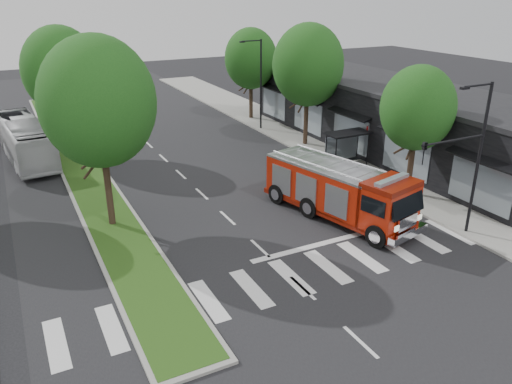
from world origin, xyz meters
TOP-DOWN VIEW (x-y plane):
  - ground at (0.00, 0.00)m, footprint 140.00×140.00m
  - sidewalk_right at (12.50, 10.00)m, footprint 5.00×80.00m
  - median at (-6.00, 18.00)m, footprint 3.00×50.00m
  - storefront_row at (17.00, 10.00)m, footprint 8.00×30.00m
  - bus_shelter at (11.20, 8.15)m, footprint 3.20×1.60m
  - tree_right_near at (11.50, 2.00)m, footprint 4.40×4.40m
  - tree_right_mid at (11.50, 14.00)m, footprint 5.60×5.60m
  - tree_right_far at (11.50, 24.00)m, footprint 5.00×5.00m
  - tree_median_near at (-6.00, 6.00)m, footprint 5.80×5.80m
  - tree_median_far at (-6.00, 20.00)m, footprint 5.60×5.60m
  - streetlight_right_near at (9.61, -3.50)m, footprint 4.08×0.22m
  - streetlight_right_far at (10.35, 20.00)m, footprint 2.11×0.20m
  - fire_engine at (5.64, 1.36)m, footprint 4.98×9.91m
  - city_bus at (-9.22, 20.39)m, footprint 3.66×11.32m

SIDE VIEW (x-z plane):
  - ground at x=0.00m, z-range 0.00..0.00m
  - sidewalk_right at x=12.50m, z-range 0.00..0.15m
  - median at x=-6.00m, z-range 0.00..0.16m
  - city_bus at x=-9.22m, z-range 0.00..3.10m
  - fire_engine at x=5.64m, z-range -0.07..3.23m
  - bus_shelter at x=11.20m, z-range 0.73..3.34m
  - storefront_row at x=17.00m, z-range 0.00..5.00m
  - streetlight_right_far at x=10.35m, z-range 0.48..8.48m
  - streetlight_right_near at x=9.61m, z-range 0.67..8.67m
  - tree_right_near at x=11.50m, z-range 1.48..9.53m
  - tree_right_far at x=11.50m, z-range 1.47..10.20m
  - tree_right_mid at x=11.50m, z-range 1.63..11.35m
  - tree_median_far at x=-6.00m, z-range 1.63..11.35m
  - tree_median_near at x=-6.00m, z-range 1.73..11.89m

